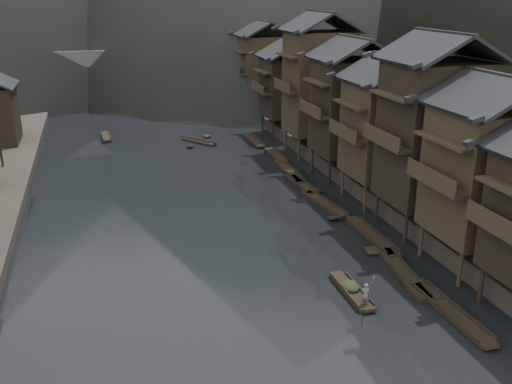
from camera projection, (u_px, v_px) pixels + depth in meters
name	position (u px, v px, depth m)	size (l,w,h in m)	color
water	(239.00, 291.00, 37.41)	(300.00, 300.00, 0.00)	black
right_bank	(405.00, 120.00, 82.40)	(40.00, 200.00, 1.80)	#2D2823
stilt_houses	(358.00, 93.00, 56.57)	(9.00, 67.60, 16.63)	black
moored_sampans	(323.00, 200.00, 52.89)	(2.56, 50.62, 0.47)	black
midriver_boats	(154.00, 139.00, 74.57)	(14.12, 11.21, 0.45)	black
stone_bridge	(138.00, 71.00, 100.90)	(40.00, 6.00, 9.00)	#4C4C4F
hero_sampan	(352.00, 291.00, 36.97)	(1.18, 5.27, 0.44)	black
cargo_heap	(351.00, 282.00, 37.00)	(1.16, 1.52, 0.70)	black
boatman	(366.00, 291.00, 34.98)	(0.56, 0.37, 1.54)	#5D5E60
bamboo_pole	(371.00, 256.00, 34.23)	(0.06, 0.06, 4.20)	#8C7A51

